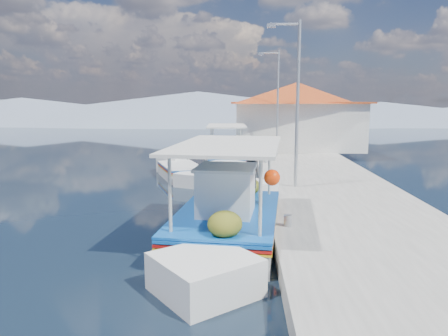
{
  "coord_description": "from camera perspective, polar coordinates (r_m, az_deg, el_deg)",
  "views": [
    {
      "loc": [
        2.66,
        -13.28,
        3.68
      ],
      "look_at": [
        1.96,
        1.3,
        1.3
      ],
      "focal_mm": 33.16,
      "sensor_mm": 36.0,
      "label": 1
    }
  ],
  "objects": [
    {
      "name": "harbor_building",
      "position": [
        28.52,
        9.94,
        7.31
      ],
      "size": [
        10.49,
        10.49,
        4.4
      ],
      "color": "white",
      "rests_on": "quay"
    },
    {
      "name": "caique_green_canopy",
      "position": [
        23.26,
        0.37,
        1.12
      ],
      "size": [
        2.26,
        6.93,
        2.59
      ],
      "rotation": [
        0.0,
        0.0,
        -0.04
      ],
      "color": "silver",
      "rests_on": "ground"
    },
    {
      "name": "mountain_ridge",
      "position": [
        69.41,
        6.0,
        7.86
      ],
      "size": [
        171.4,
        96.0,
        5.5
      ],
      "color": "slate",
      "rests_on": "ground"
    },
    {
      "name": "bollards",
      "position": [
        18.81,
        6.18,
        -0.06
      ],
      "size": [
        0.2,
        17.2,
        0.3
      ],
      "color": "#A5A8AD",
      "rests_on": "quay"
    },
    {
      "name": "ground",
      "position": [
        14.04,
        -8.32,
        -6.04
      ],
      "size": [
        160.0,
        160.0,
        0.0
      ],
      "primitive_type": "plane",
      "color": "black",
      "rests_on": "ground"
    },
    {
      "name": "lamp_post_near",
      "position": [
        15.4,
        9.78,
        9.77
      ],
      "size": [
        1.21,
        0.14,
        6.0
      ],
      "color": "#A5A8AD",
      "rests_on": "quay"
    },
    {
      "name": "quay",
      "position": [
        19.85,
        12.09,
        -0.89
      ],
      "size": [
        5.0,
        44.0,
        0.5
      ],
      "primitive_type": "cube",
      "color": "#ABA8A0",
      "rests_on": "ground"
    },
    {
      "name": "caique_blue_hull",
      "position": [
        20.0,
        -5.92,
        -0.61
      ],
      "size": [
        2.96,
        5.18,
        0.99
      ],
      "rotation": [
        0.0,
        0.0,
        -0.38
      ],
      "color": "silver",
      "rests_on": "ground"
    },
    {
      "name": "lamp_post_far",
      "position": [
        24.35,
        7.19,
        9.6
      ],
      "size": [
        1.21,
        0.14,
        6.0
      ],
      "color": "#A5A8AD",
      "rests_on": "quay"
    },
    {
      "name": "main_caique",
      "position": [
        11.12,
        0.55,
        -7.06
      ],
      "size": [
        3.12,
        8.69,
        2.88
      ],
      "rotation": [
        0.0,
        0.0,
        0.11
      ],
      "color": "silver",
      "rests_on": "ground"
    }
  ]
}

